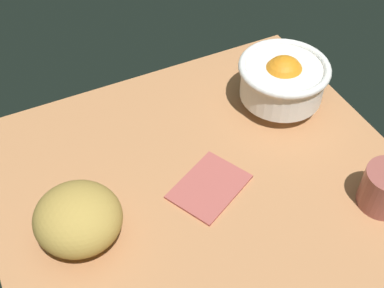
% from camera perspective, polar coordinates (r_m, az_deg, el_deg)
% --- Properties ---
extents(ground_plane, '(0.75, 0.67, 0.03)m').
position_cam_1_polar(ground_plane, '(0.95, 1.13, -4.76)').
color(ground_plane, '#B77A4D').
extents(fruit_bowl, '(0.19, 0.19, 0.12)m').
position_cam_1_polar(fruit_bowl, '(1.06, 10.14, 7.31)').
color(fruit_bowl, white).
rests_on(fruit_bowl, ground).
extents(bread_loaf, '(0.20, 0.20, 0.10)m').
position_cam_1_polar(bread_loaf, '(0.85, -12.67, -8.15)').
color(bread_loaf, '#B08E40').
rests_on(bread_loaf, ground).
extents(napkin_folded, '(0.17, 0.15, 0.01)m').
position_cam_1_polar(napkin_folded, '(0.93, 1.96, -4.70)').
color(napkin_folded, '#AE524B').
rests_on(napkin_folded, ground).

